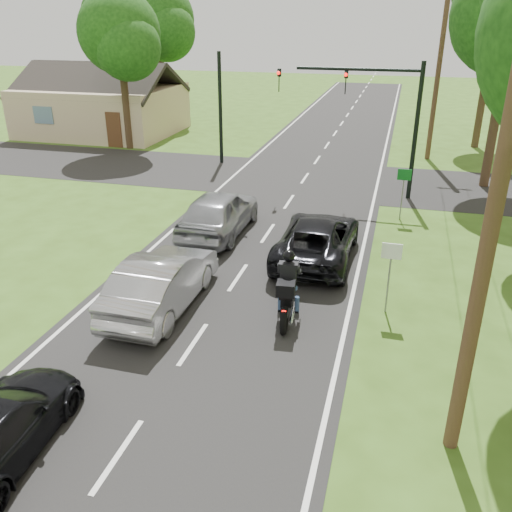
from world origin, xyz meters
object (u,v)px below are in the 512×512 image
Objects in this scene: utility_pole_far at (439,68)px; sign_white at (391,261)px; motorcycle_rider at (288,293)px; silver_sedan at (162,282)px; sign_green at (404,182)px; silver_suv at (219,212)px; traffic_signal at (375,105)px; dark_suv at (317,238)px; utility_pole_near at (497,199)px.

sign_white is at bearing -94.51° from utility_pole_far.
motorcycle_rider is 3.61m from silver_sedan.
silver_sedan is 11.39m from sign_green.
silver_suv reaches higher than silver_sedan.
traffic_signal is at bearing -109.68° from utility_pole_far.
sign_green reaches higher than motorcycle_rider.
traffic_signal is (1.13, 7.82, 3.38)m from dark_suv.
utility_pole_far is at bearing 83.27° from sign_green.
utility_pole_far is at bearing 72.51° from motorcycle_rider.
silver_sedan is at bearing -111.46° from traffic_signal.
utility_pole_far is at bearing 85.49° from sign_white.
utility_pole_far is (0.00, 24.00, 0.00)m from utility_pole_near.
silver_suv is 13.12m from utility_pole_near.
sign_green reaches higher than dark_suv.
silver_sedan is (-3.73, -4.56, 0.07)m from dark_suv.
silver_suv is 2.39× the size of sign_green.
dark_suv is at bearing 162.31° from silver_suv.
sign_white reaches higher than dark_suv.
traffic_signal reaches higher than silver_sedan.
traffic_signal reaches higher than dark_suv.
silver_suv is at bearing -152.58° from sign_green.
silver_suv is (-3.87, 5.61, 0.07)m from motorcycle_rider.
utility_pole_near reaches higher than silver_suv.
utility_pole_near is at bearing -73.24° from sign_white.
traffic_signal is at bearing 100.14° from utility_pole_near.
traffic_signal is (1.27, 12.10, 3.33)m from motorcycle_rider.
sign_green is (1.56, -3.02, -2.54)m from traffic_signal.
sign_green is at bearing 95.72° from utility_pole_near.
silver_sedan is 2.31× the size of sign_green.
utility_pole_near is at bearing 130.73° from silver_suv.
utility_pole_near is at bearing -90.00° from utility_pole_far.
motorcycle_rider is 12.62m from traffic_signal.
utility_pole_near is 13.50m from sign_green.
silver_sedan is 13.71m from traffic_signal.
sign_green is at bearing -62.62° from traffic_signal.
silver_sedan is at bearing 51.15° from dark_suv.
motorcycle_rider is at bearing -101.62° from utility_pole_far.
utility_pole_far is at bearing -118.31° from silver_suv.
motorcycle_rider is 1.13× the size of sign_white.
utility_pole_near reaches higher than sign_green.
traffic_signal is at bearing 117.38° from sign_green.
dark_suv is 2.51× the size of sign_green.
traffic_signal reaches higher than motorcycle_rider.
silver_suv is at bearing -118.91° from utility_pole_far.
motorcycle_rider is 9.55m from sign_green.
traffic_signal is 0.64× the size of utility_pole_near.
motorcycle_rider is 0.49× the size of silver_sedan.
sign_green is at bearing -96.73° from utility_pole_far.
sign_green is at bearing -151.98° from silver_suv.
silver_sedan is 9.54m from utility_pole_near.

